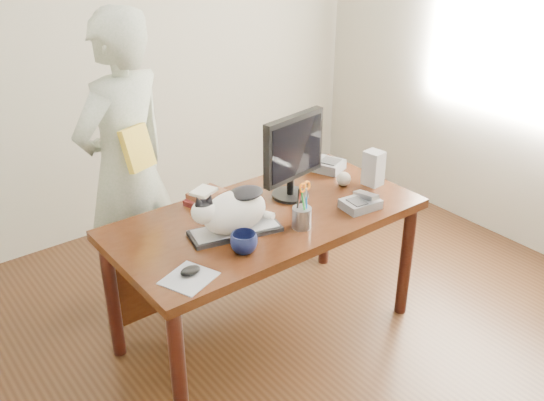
{
  "coord_description": "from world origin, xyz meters",
  "views": [
    {
      "loc": [
        -1.65,
        -1.58,
        2.22
      ],
      "look_at": [
        0.0,
        0.55,
        0.85
      ],
      "focal_mm": 40.0,
      "sensor_mm": 36.0,
      "label": 1
    }
  ],
  "objects_px": {
    "person": "(127,169)",
    "keyboard": "(235,231)",
    "cat": "(232,210)",
    "coffee_mug": "(244,243)",
    "phone": "(361,203)",
    "speaker": "(373,168)",
    "desk": "(257,233)",
    "calculator": "(325,165)",
    "pen_cup": "(302,215)",
    "monitor": "(293,152)",
    "book_stack": "(206,197)",
    "baseball": "(344,179)",
    "mouse": "(190,271)"
  },
  "relations": [
    {
      "from": "person",
      "to": "keyboard",
      "type": "bearing_deg",
      "value": 85.06
    },
    {
      "from": "cat",
      "to": "coffee_mug",
      "type": "xyz_separation_m",
      "value": [
        -0.05,
        -0.17,
        -0.08
      ]
    },
    {
      "from": "phone",
      "to": "speaker",
      "type": "bearing_deg",
      "value": 39.62
    },
    {
      "from": "coffee_mug",
      "to": "phone",
      "type": "relative_size",
      "value": 0.6
    },
    {
      "from": "desk",
      "to": "coffee_mug",
      "type": "distance_m",
      "value": 0.47
    },
    {
      "from": "calculator",
      "to": "person",
      "type": "xyz_separation_m",
      "value": [
        -1.05,
        0.47,
        0.09
      ]
    },
    {
      "from": "pen_cup",
      "to": "cat",
      "type": "bearing_deg",
      "value": 153.29
    },
    {
      "from": "monitor",
      "to": "book_stack",
      "type": "height_order",
      "value": "monitor"
    },
    {
      "from": "baseball",
      "to": "calculator",
      "type": "bearing_deg",
      "value": 73.46
    },
    {
      "from": "mouse",
      "to": "baseball",
      "type": "height_order",
      "value": "baseball"
    },
    {
      "from": "person",
      "to": "pen_cup",
      "type": "bearing_deg",
      "value": 98.78
    },
    {
      "from": "book_stack",
      "to": "person",
      "type": "bearing_deg",
      "value": 106.87
    },
    {
      "from": "mouse",
      "to": "speaker",
      "type": "xyz_separation_m",
      "value": [
        1.28,
        0.16,
        0.08
      ]
    },
    {
      "from": "phone",
      "to": "calculator",
      "type": "distance_m",
      "value": 0.52
    },
    {
      "from": "desk",
      "to": "person",
      "type": "distance_m",
      "value": 0.8
    },
    {
      "from": "baseball",
      "to": "person",
      "type": "relative_size",
      "value": 0.05
    },
    {
      "from": "monitor",
      "to": "speaker",
      "type": "height_order",
      "value": "monitor"
    },
    {
      "from": "monitor",
      "to": "baseball",
      "type": "relative_size",
      "value": 5.8
    },
    {
      "from": "pen_cup",
      "to": "book_stack",
      "type": "xyz_separation_m",
      "value": [
        -0.23,
        0.52,
        -0.03
      ]
    },
    {
      "from": "baseball",
      "to": "monitor",
      "type": "bearing_deg",
      "value": 169.51
    },
    {
      "from": "cat",
      "to": "person",
      "type": "distance_m",
      "value": 0.78
    },
    {
      "from": "cat",
      "to": "baseball",
      "type": "xyz_separation_m",
      "value": [
        0.8,
        0.07,
        -0.09
      ]
    },
    {
      "from": "keyboard",
      "to": "baseball",
      "type": "xyz_separation_m",
      "value": [
        0.79,
        0.07,
        0.03
      ]
    },
    {
      "from": "cat",
      "to": "person",
      "type": "relative_size",
      "value": 0.25
    },
    {
      "from": "calculator",
      "to": "person",
      "type": "relative_size",
      "value": 0.14
    },
    {
      "from": "keyboard",
      "to": "calculator",
      "type": "bearing_deg",
      "value": 32.5
    },
    {
      "from": "mouse",
      "to": "calculator",
      "type": "height_order",
      "value": "calculator"
    },
    {
      "from": "speaker",
      "to": "baseball",
      "type": "height_order",
      "value": "speaker"
    },
    {
      "from": "cat",
      "to": "person",
      "type": "bearing_deg",
      "value": 116.64
    },
    {
      "from": "pen_cup",
      "to": "keyboard",
      "type": "bearing_deg",
      "value": 152.38
    },
    {
      "from": "keyboard",
      "to": "book_stack",
      "type": "height_order",
      "value": "book_stack"
    },
    {
      "from": "phone",
      "to": "pen_cup",
      "type": "bearing_deg",
      "value": -177.93
    },
    {
      "from": "mouse",
      "to": "speaker",
      "type": "height_order",
      "value": "speaker"
    },
    {
      "from": "mouse",
      "to": "person",
      "type": "xyz_separation_m",
      "value": [
        0.17,
        0.94,
        0.1
      ]
    },
    {
      "from": "pen_cup",
      "to": "phone",
      "type": "distance_m",
      "value": 0.38
    },
    {
      "from": "keyboard",
      "to": "person",
      "type": "bearing_deg",
      "value": 117.62
    },
    {
      "from": "coffee_mug",
      "to": "phone",
      "type": "distance_m",
      "value": 0.74
    },
    {
      "from": "phone",
      "to": "cat",
      "type": "bearing_deg",
      "value": 171.71
    },
    {
      "from": "phone",
      "to": "mouse",
      "type": "bearing_deg",
      "value": -173.23
    },
    {
      "from": "coffee_mug",
      "to": "speaker",
      "type": "bearing_deg",
      "value": 8.56
    },
    {
      "from": "desk",
      "to": "book_stack",
      "type": "bearing_deg",
      "value": 126.83
    },
    {
      "from": "keyboard",
      "to": "desk",
      "type": "bearing_deg",
      "value": 44.1
    },
    {
      "from": "coffee_mug",
      "to": "calculator",
      "type": "bearing_deg",
      "value": 26.82
    },
    {
      "from": "mouse",
      "to": "book_stack",
      "type": "distance_m",
      "value": 0.69
    },
    {
      "from": "cat",
      "to": "baseball",
      "type": "distance_m",
      "value": 0.81
    },
    {
      "from": "keyboard",
      "to": "monitor",
      "type": "relative_size",
      "value": 1.01
    },
    {
      "from": "mouse",
      "to": "calculator",
      "type": "xyz_separation_m",
      "value": [
        1.21,
        0.48,
        0.01
      ]
    },
    {
      "from": "mouse",
      "to": "speaker",
      "type": "distance_m",
      "value": 1.3
    },
    {
      "from": "person",
      "to": "desk",
      "type": "bearing_deg",
      "value": 105.16
    },
    {
      "from": "coffee_mug",
      "to": "phone",
      "type": "xyz_separation_m",
      "value": [
        0.74,
        -0.02,
        -0.02
      ]
    }
  ]
}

